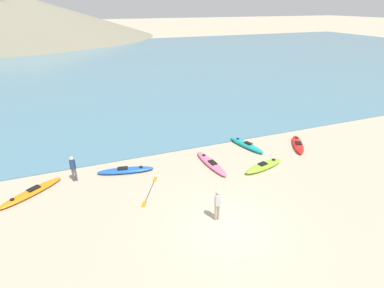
% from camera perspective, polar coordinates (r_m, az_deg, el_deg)
% --- Properties ---
extents(ground_plane, '(400.00, 400.00, 0.00)m').
position_cam_1_polar(ground_plane, '(13.92, 6.80, -15.46)').
color(ground_plane, tan).
extents(bay_water, '(160.00, 70.00, 0.06)m').
position_cam_1_polar(bay_water, '(53.19, -15.83, 14.58)').
color(bay_water, teal).
rests_on(bay_water, ground_plane).
extents(far_hill_midright, '(69.10, 69.10, 9.62)m').
position_cam_1_polar(far_hill_midright, '(99.96, -32.57, 19.18)').
color(far_hill_midright, gray).
rests_on(far_hill_midright, ground_plane).
extents(far_hill_right, '(72.00, 72.00, 11.01)m').
position_cam_1_polar(far_hill_right, '(103.87, -29.22, 20.37)').
color(far_hill_right, gray).
rests_on(far_hill_right, ground_plane).
extents(kayak_on_sand_0, '(3.20, 2.56, 0.30)m').
position_cam_1_polar(kayak_on_sand_0, '(17.84, -28.30, -8.11)').
color(kayak_on_sand_0, orange).
rests_on(kayak_on_sand_0, ground_plane).
extents(kayak_on_sand_1, '(3.33, 1.28, 0.33)m').
position_cam_1_polar(kayak_on_sand_1, '(18.07, -12.52, -4.91)').
color(kayak_on_sand_1, blue).
rests_on(kayak_on_sand_1, ground_plane).
extents(kayak_on_sand_2, '(3.03, 1.33, 0.40)m').
position_cam_1_polar(kayak_on_sand_2, '(18.54, 13.57, -4.07)').
color(kayak_on_sand_2, '#8CCC2D').
rests_on(kayak_on_sand_2, ground_plane).
extents(kayak_on_sand_3, '(1.37, 3.09, 0.41)m').
position_cam_1_polar(kayak_on_sand_3, '(20.96, 10.33, -0.18)').
color(kayak_on_sand_3, teal).
rests_on(kayak_on_sand_3, ground_plane).
extents(kayak_on_sand_4, '(0.94, 3.45, 0.31)m').
position_cam_1_polar(kayak_on_sand_4, '(18.44, 3.66, -3.68)').
color(kayak_on_sand_4, '#E5668C').
rests_on(kayak_on_sand_4, ground_plane).
extents(kayak_on_sand_5, '(2.13, 2.88, 0.35)m').
position_cam_1_polar(kayak_on_sand_5, '(22.05, 19.52, -0.06)').
color(kayak_on_sand_5, red).
rests_on(kayak_on_sand_5, ground_plane).
extents(person_near_foreground, '(0.33, 0.27, 1.61)m').
position_cam_1_polar(person_near_foreground, '(13.71, 4.88, -11.14)').
color(person_near_foreground, gray).
rests_on(person_near_foreground, ground_plane).
extents(person_near_waterline, '(0.31, 0.22, 1.52)m').
position_cam_1_polar(person_near_waterline, '(17.73, -21.71, -4.13)').
color(person_near_waterline, '#4C4C4C').
rests_on(person_near_waterline, ground_plane).
extents(loose_paddle, '(1.48, 2.53, 0.03)m').
position_cam_1_polar(loose_paddle, '(16.22, -8.01, -8.82)').
color(loose_paddle, black).
rests_on(loose_paddle, ground_plane).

